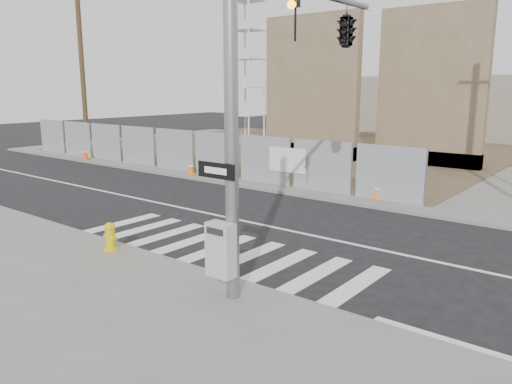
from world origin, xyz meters
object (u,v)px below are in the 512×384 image
Objects in this scene: crane_tower at (247,17)px; traffic_cone_b at (178,162)px; fire_hydrant at (110,236)px; traffic_cone_d at (377,191)px; signal_pole at (313,57)px; traffic_cone_c at (191,168)px; traffic_cone_a at (85,154)px.

traffic_cone_b is at bearing -66.28° from crane_tower.
fire_hydrant is 9.99m from traffic_cone_d.
traffic_cone_c is at bearing 148.68° from signal_pole.
traffic_cone_c is at bearing -175.40° from traffic_cone_d.
signal_pole is 13.01m from traffic_cone_c.
traffic_cone_a is (-18.78, 6.27, -4.31)m from signal_pole.
traffic_cone_d is at bearing -1.11° from traffic_cone_b.
traffic_cone_b reaches higher than fire_hydrant.
fire_hydrant is 1.15× the size of traffic_cone_d.
crane_tower is 15.40m from traffic_cone_b.
crane_tower is 15.43m from traffic_cone_a.
crane_tower is at bearing 84.27° from traffic_cone_a.
fire_hydrant is (-4.28, -2.50, -4.30)m from signal_pole.
crane_tower is at bearing 132.57° from signal_pole.
traffic_cone_b is (-8.06, 9.81, 0.01)m from fire_hydrant.
traffic_cone_a reaches higher than traffic_cone_d.
fire_hydrant is at bearing -58.48° from crane_tower.
traffic_cone_d is at bearing 102.26° from signal_pole.
traffic_cone_b is at bearing 149.36° from signal_pole.
crane_tower is at bearing 123.86° from fire_hydrant.
traffic_cone_c is at bearing -61.04° from crane_tower.
traffic_cone_a reaches higher than traffic_cone_c.
traffic_cone_a is at bearing -177.23° from traffic_cone_d.
traffic_cone_c is at bearing 0.79° from traffic_cone_a.
traffic_cone_b is at bearing 131.73° from fire_hydrant.
signal_pole is at bearing -47.43° from crane_tower.
signal_pole is 0.39× the size of crane_tower.
crane_tower is (-17.49, 19.05, 4.24)m from signal_pole.
traffic_cone_d is (17.23, 0.83, -0.04)m from traffic_cone_a.
traffic_cone_b reaches higher than traffic_cone_d.
traffic_cone_a is 8.29m from traffic_cone_c.
traffic_cone_a is 1.14× the size of traffic_cone_d.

